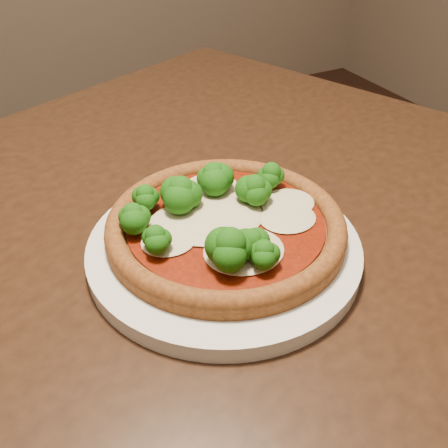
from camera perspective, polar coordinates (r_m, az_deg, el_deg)
name	(u,v)px	position (r m, az deg, el deg)	size (l,w,h in m)	color
dining_table	(172,305)	(0.62, -5.96, -9.22)	(1.32, 1.20, 0.75)	black
plate	(224,248)	(0.53, 0.00, -2.71)	(0.28, 0.28, 0.02)	silver
pizza	(223,221)	(0.52, -0.12, 0.34)	(0.25, 0.25, 0.06)	brown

